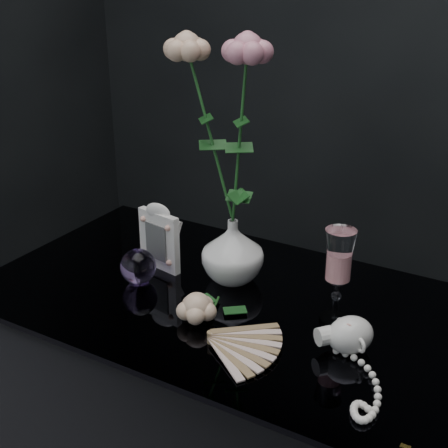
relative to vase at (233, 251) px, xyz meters
The scene contains 9 objects.
table 0.46m from the vase, 54.48° to the right, with size 1.05×0.58×0.76m.
vase is the anchor object (origin of this frame).
wine_glass 0.25m from the vase, ahead, with size 0.06×0.06×0.19m, color white, non-canonical shape.
picture_frame 0.17m from the vase, 169.47° to the right, with size 0.11×0.09×0.15m, color white, non-canonical shape.
paperweight 0.20m from the vase, 146.02° to the right, with size 0.08×0.08×0.08m, color #9E79C5, non-canonical shape.
paper_fan 0.25m from the vase, 69.48° to the right, with size 0.25×0.20×0.03m, color beige, non-canonical shape.
loose_rose 0.18m from the vase, 82.89° to the right, with size 0.13×0.17×0.06m, color beige, non-canonical shape.
pearl_jar 0.33m from the vase, 21.80° to the right, with size 0.23×0.24×0.07m, color white, non-canonical shape.
roses 0.28m from the vase, behind, with size 0.21×0.10×0.42m.
Camera 1 is at (0.53, -0.91, 1.40)m, focal length 50.00 mm.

